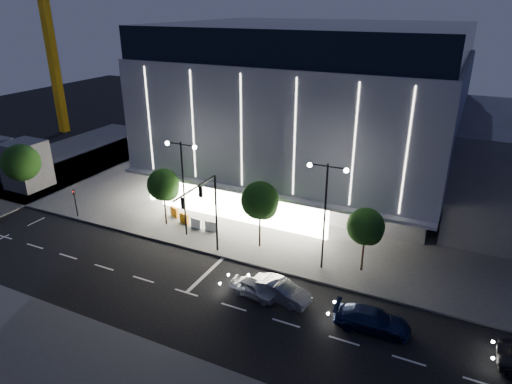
{
  "coord_description": "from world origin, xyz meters",
  "views": [
    {
      "loc": [
        19.03,
        -24.8,
        19.97
      ],
      "look_at": [
        3.41,
        7.47,
        5.0
      ],
      "focal_mm": 32.0,
      "sensor_mm": 36.0,
      "label": 1
    }
  ],
  "objects_px": {
    "traffic_mast": "(206,205)",
    "car_lead": "(254,288)",
    "street_lamp_east": "(326,202)",
    "barrier_a": "(174,212)",
    "street_lamp_west": "(183,175)",
    "tree_mid": "(260,202)",
    "barrier_d": "(196,223)",
    "car_second": "(280,291)",
    "tree_right": "(366,228)",
    "tree_left": "(164,186)",
    "car_third": "(372,320)",
    "barrier_b": "(211,226)",
    "barrier_c": "(184,218)",
    "ped_signal_far": "(75,200)"
  },
  "relations": [
    {
      "from": "street_lamp_west",
      "to": "barrier_c",
      "type": "xyz_separation_m",
      "value": [
        -1.48,
        1.84,
        -5.31
      ]
    },
    {
      "from": "street_lamp_east",
      "to": "barrier_a",
      "type": "relative_size",
      "value": 8.18
    },
    {
      "from": "street_lamp_west",
      "to": "car_lead",
      "type": "relative_size",
      "value": 2.34
    },
    {
      "from": "street_lamp_east",
      "to": "car_second",
      "type": "distance_m",
      "value": 7.53
    },
    {
      "from": "car_third",
      "to": "barrier_b",
      "type": "distance_m",
      "value": 18.08
    },
    {
      "from": "traffic_mast",
      "to": "barrier_c",
      "type": "relative_size",
      "value": 6.43
    },
    {
      "from": "barrier_d",
      "to": "street_lamp_east",
      "type": "bearing_deg",
      "value": -1.43
    },
    {
      "from": "street_lamp_west",
      "to": "barrier_d",
      "type": "distance_m",
      "value": 5.51
    },
    {
      "from": "tree_left",
      "to": "car_lead",
      "type": "distance_m",
      "value": 14.72
    },
    {
      "from": "barrier_a",
      "to": "barrier_b",
      "type": "height_order",
      "value": "same"
    },
    {
      "from": "traffic_mast",
      "to": "barrier_d",
      "type": "distance_m",
      "value": 7.17
    },
    {
      "from": "barrier_b",
      "to": "barrier_a",
      "type": "bearing_deg",
      "value": 160.12
    },
    {
      "from": "traffic_mast",
      "to": "street_lamp_west",
      "type": "relative_size",
      "value": 0.79
    },
    {
      "from": "car_lead",
      "to": "car_third",
      "type": "height_order",
      "value": "car_third"
    },
    {
      "from": "street_lamp_west",
      "to": "barrier_c",
      "type": "bearing_deg",
      "value": 128.73
    },
    {
      "from": "car_lead",
      "to": "barrier_c",
      "type": "xyz_separation_m",
      "value": [
        -11.18,
        7.49,
        -0.0
      ]
    },
    {
      "from": "street_lamp_west",
      "to": "car_second",
      "type": "bearing_deg",
      "value": -24.41
    },
    {
      "from": "traffic_mast",
      "to": "barrier_a",
      "type": "distance_m",
      "value": 9.95
    },
    {
      "from": "car_second",
      "to": "barrier_d",
      "type": "xyz_separation_m",
      "value": [
        -11.43,
        6.73,
        -0.1
      ]
    },
    {
      "from": "car_second",
      "to": "tree_right",
      "type": "bearing_deg",
      "value": -28.21
    },
    {
      "from": "traffic_mast",
      "to": "car_lead",
      "type": "distance_m",
      "value": 7.78
    },
    {
      "from": "tree_left",
      "to": "barrier_a",
      "type": "xyz_separation_m",
      "value": [
        -0.21,
        1.62,
        -3.38
      ]
    },
    {
      "from": "traffic_mast",
      "to": "barrier_a",
      "type": "xyz_separation_m",
      "value": [
        -7.18,
        5.31,
        -4.38
      ]
    },
    {
      "from": "barrier_b",
      "to": "barrier_c",
      "type": "bearing_deg",
      "value": 167.68
    },
    {
      "from": "car_second",
      "to": "traffic_mast",
      "type": "bearing_deg",
      "value": 78.46
    },
    {
      "from": "traffic_mast",
      "to": "car_lead",
      "type": "relative_size",
      "value": 1.84
    },
    {
      "from": "street_lamp_west",
      "to": "car_second",
      "type": "relative_size",
      "value": 1.97
    },
    {
      "from": "tree_right",
      "to": "barrier_c",
      "type": "relative_size",
      "value": 5.01
    },
    {
      "from": "street_lamp_west",
      "to": "barrier_d",
      "type": "bearing_deg",
      "value": 85.29
    },
    {
      "from": "street_lamp_west",
      "to": "tree_right",
      "type": "height_order",
      "value": "street_lamp_west"
    },
    {
      "from": "barrier_b",
      "to": "tree_left",
      "type": "bearing_deg",
      "value": 179.29
    },
    {
      "from": "street_lamp_east",
      "to": "barrier_c",
      "type": "bearing_deg",
      "value": 172.75
    },
    {
      "from": "tree_left",
      "to": "car_lead",
      "type": "height_order",
      "value": "tree_left"
    },
    {
      "from": "traffic_mast",
      "to": "car_lead",
      "type": "xyz_separation_m",
      "value": [
        5.71,
        -2.98,
        -4.37
      ]
    },
    {
      "from": "car_lead",
      "to": "car_second",
      "type": "relative_size",
      "value": 0.84
    },
    {
      "from": "tree_right",
      "to": "car_lead",
      "type": "xyz_separation_m",
      "value": [
        -6.32,
        -6.67,
        -3.23
      ]
    },
    {
      "from": "tree_left",
      "to": "barrier_d",
      "type": "relative_size",
      "value": 5.2
    },
    {
      "from": "barrier_b",
      "to": "barrier_c",
      "type": "xyz_separation_m",
      "value": [
        -3.16,
        0.27,
        0.0
      ]
    },
    {
      "from": "tree_right",
      "to": "barrier_c",
      "type": "height_order",
      "value": "tree_right"
    },
    {
      "from": "traffic_mast",
      "to": "car_second",
      "type": "height_order",
      "value": "traffic_mast"
    },
    {
      "from": "car_lead",
      "to": "car_third",
      "type": "relative_size",
      "value": 0.77
    },
    {
      "from": "barrier_a",
      "to": "barrier_d",
      "type": "bearing_deg",
      "value": 3.47
    },
    {
      "from": "car_third",
      "to": "barrier_c",
      "type": "relative_size",
      "value": 4.53
    },
    {
      "from": "tree_left",
      "to": "car_third",
      "type": "height_order",
      "value": "tree_left"
    },
    {
      "from": "street_lamp_east",
      "to": "car_lead",
      "type": "bearing_deg",
      "value": -120.27
    },
    {
      "from": "street_lamp_east",
      "to": "ped_signal_far",
      "type": "height_order",
      "value": "street_lamp_east"
    },
    {
      "from": "street_lamp_west",
      "to": "tree_mid",
      "type": "distance_m",
      "value": 7.28
    },
    {
      "from": "ped_signal_far",
      "to": "barrier_b",
      "type": "height_order",
      "value": "ped_signal_far"
    },
    {
      "from": "car_second",
      "to": "tree_left",
      "type": "bearing_deg",
      "value": 74.0
    },
    {
      "from": "street_lamp_west",
      "to": "tree_mid",
      "type": "relative_size",
      "value": 1.46
    }
  ]
}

